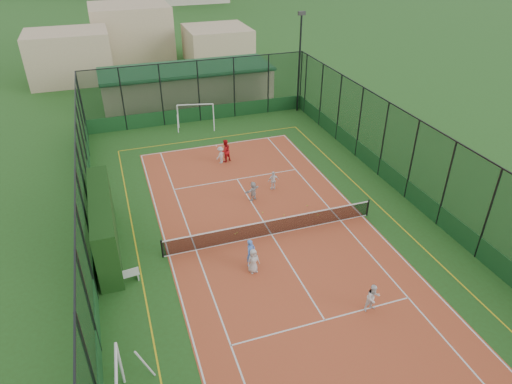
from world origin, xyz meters
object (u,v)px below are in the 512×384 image
(child_far_right, at_px, (273,180))
(child_far_back, at_px, (253,191))
(child_near_left, at_px, (253,261))
(floodlight_ne, at_px, (299,63))
(clubhouse, at_px, (187,85))
(coach, at_px, (225,151))
(child_near_right, at_px, (373,298))
(white_bench, at_px, (123,276))
(child_near_mid, at_px, (251,253))
(child_far_left, at_px, (221,155))
(futsal_goal_far, at_px, (196,116))

(child_far_right, height_order, child_far_back, child_far_right)
(child_far_back, bearing_deg, child_near_left, 42.92)
(floodlight_ne, relative_size, clubhouse, 0.54)
(floodlight_ne, xyz_separation_m, child_far_back, (-8.41, -12.93, -3.51))
(coach, bearing_deg, child_far_right, 87.29)
(child_far_right, bearing_deg, coach, -73.82)
(clubhouse, bearing_deg, child_near_right, -85.64)
(child_far_right, height_order, coach, coach)
(white_bench, relative_size, child_near_right, 1.10)
(white_bench, distance_m, child_near_mid, 6.03)
(child_near_left, bearing_deg, child_near_mid, 75.01)
(child_near_left, height_order, child_near_right, child_near_right)
(white_bench, height_order, child_near_right, child_near_right)
(child_near_right, bearing_deg, white_bench, 149.14)
(child_near_right, relative_size, child_far_left, 1.12)
(clubhouse, height_order, child_near_right, clubhouse)
(child_near_left, bearing_deg, child_far_right, 52.30)
(child_near_mid, bearing_deg, white_bench, 140.43)
(floodlight_ne, height_order, child_near_mid, floodlight_ne)
(child_near_right, bearing_deg, child_near_mid, 128.17)
(child_near_right, relative_size, child_far_right, 1.10)
(child_far_left, bearing_deg, white_bench, 18.02)
(coach, bearing_deg, child_far_back, 68.29)
(child_near_left, relative_size, child_far_right, 1.05)
(child_far_back, xyz_separation_m, coach, (-0.21, 5.43, 0.20))
(child_near_left, distance_m, child_far_left, 11.57)
(floodlight_ne, xyz_separation_m, child_near_left, (-10.46, -19.09, -3.47))
(clubhouse, distance_m, child_near_mid, 24.06)
(child_near_mid, xyz_separation_m, child_near_right, (3.99, -4.50, -0.05))
(floodlight_ne, bearing_deg, child_far_back, -123.06)
(futsal_goal_far, distance_m, child_far_left, 6.83)
(child_near_left, height_order, coach, coach)
(futsal_goal_far, height_order, child_far_right, futsal_goal_far)
(child_far_back, bearing_deg, floodlight_ne, -151.73)
(child_near_left, distance_m, child_near_right, 5.67)
(child_far_left, bearing_deg, child_near_right, 63.22)
(floodlight_ne, xyz_separation_m, coach, (-8.62, -7.50, -3.31))
(clubhouse, relative_size, child_near_mid, 10.38)
(floodlight_ne, distance_m, child_far_left, 12.29)
(white_bench, height_order, futsal_goal_far, futsal_goal_far)
(clubhouse, height_order, child_far_left, clubhouse)
(floodlight_ne, height_order, child_far_left, floodlight_ne)
(white_bench, bearing_deg, child_near_right, -33.42)
(coach, bearing_deg, child_far_left, -5.33)
(white_bench, bearing_deg, futsal_goal_far, 61.27)
(futsal_goal_far, height_order, coach, futsal_goal_far)
(child_near_left, height_order, child_near_mid, child_near_mid)
(clubhouse, bearing_deg, futsal_goal_far, -95.62)
(child_near_left, height_order, child_far_back, child_near_left)
(clubhouse, distance_m, child_near_right, 28.58)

